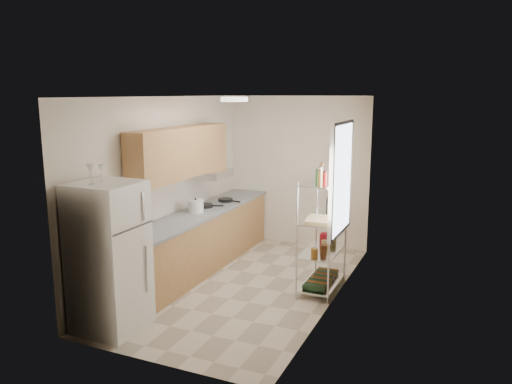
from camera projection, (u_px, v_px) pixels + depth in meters
The scene contains 16 objects.
room at pixel (245, 195), 6.71m from camera, with size 2.52×4.42×2.62m.
counter_run at pixel (203, 239), 7.63m from camera, with size 0.63×3.51×0.90m.
upper_cabinets at pixel (181, 153), 7.11m from camera, with size 0.33×2.20×0.72m, color tan.
range_hood at pixel (211, 174), 7.89m from camera, with size 0.50×0.60×0.12m, color #B7BABC.
window at pixel (341, 179), 6.50m from camera, with size 0.06×1.00×1.46m, color white.
bakers_rack at pixel (323, 211), 6.62m from camera, with size 0.45×0.90×1.73m.
ceiling_dome at pixel (234, 99), 6.19m from camera, with size 0.34×0.34×0.06m, color white.
refrigerator at pixel (109, 257), 5.57m from camera, with size 0.70×0.70×1.69m, color white.
wine_glass_a at pixel (91, 174), 5.27m from camera, with size 0.08×0.08×0.22m, color silver, non-canonical shape.
wine_glass_b at pixel (101, 173), 5.46m from camera, with size 0.07×0.07×0.19m, color silver, non-canonical shape.
rice_cooker at pixel (196, 206), 7.41m from camera, with size 0.23×0.23×0.19m, color white.
frying_pan_large at pixel (204, 206), 7.75m from camera, with size 0.26×0.26×0.05m, color black.
frying_pan_small at pixel (225, 200), 8.16m from camera, with size 0.24×0.24×0.05m, color black.
cutting_board at pixel (320, 219), 6.50m from camera, with size 0.35×0.46×0.03m, color tan.
espresso_machine at pixel (335, 206), 6.78m from camera, with size 0.15×0.23×0.26m, color black.
storage_bag at pixel (324, 239), 6.99m from camera, with size 0.10×0.13×0.15m, color maroon.
Camera 1 is at (2.76, -5.97, 2.65)m, focal length 35.00 mm.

